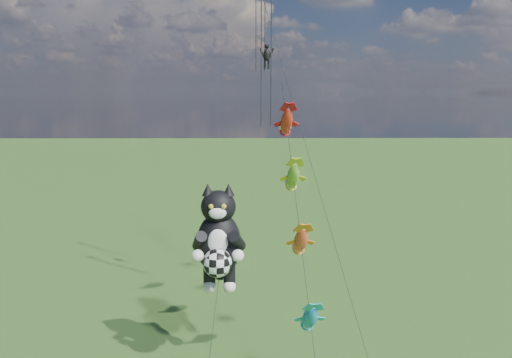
{
  "coord_description": "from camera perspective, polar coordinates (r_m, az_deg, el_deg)",
  "views": [
    {
      "loc": [
        4.54,
        -23.28,
        15.5
      ],
      "look_at": [
        4.92,
        9.78,
        9.79
      ],
      "focal_mm": 35.0,
      "sensor_mm": 36.0,
      "label": 1
    }
  ],
  "objects": [
    {
      "name": "parafoil_rig",
      "position": [
        35.7,
        1.43,
        14.8
      ],
      "size": [
        6.4,
        16.57,
        25.12
      ],
      "rotation": [
        0.0,
        0.0,
        0.43
      ],
      "color": "brown",
      "rests_on": "ground"
    },
    {
      "name": "cat_kite_rig",
      "position": [
        28.05,
        -4.3,
        -6.86
      ],
      "size": [
        2.88,
        4.35,
        10.6
      ],
      "rotation": [
        0.0,
        0.0,
        -0.2
      ],
      "color": "brown",
      "rests_on": "ground"
    },
    {
      "name": "fish_windsock_rig",
      "position": [
        28.07,
        4.7,
        -3.36
      ],
      "size": [
        1.55,
        15.94,
        16.29
      ],
      "rotation": [
        0.0,
        0.0,
        0.39
      ],
      "color": "brown",
      "rests_on": "ground"
    }
  ]
}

